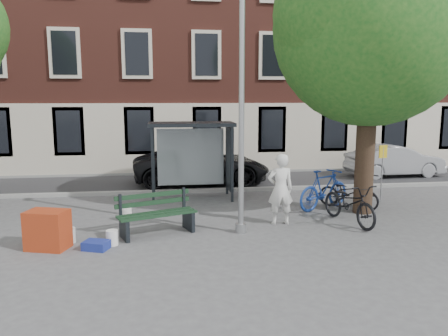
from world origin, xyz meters
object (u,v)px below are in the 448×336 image
bus_shelter (203,143)px  painter (280,189)px  bike_b (324,189)px  car_silver (395,161)px  bike_d (369,191)px  car_dark (202,165)px  bike_c (349,203)px  notice_sign (383,161)px  bike_a (348,193)px  lamppost (241,124)px  red_stand (48,230)px  bench (157,216)px

bus_shelter → painter: bus_shelter is taller
bike_b → car_silver: size_ratio=0.50×
bike_d → car_silver: (3.69, 5.13, 0.17)m
bike_d → car_dark: (-4.89, 4.64, 0.23)m
bike_c → notice_sign: notice_sign is taller
bus_shelter → car_silver: bus_shelter is taller
bike_a → car_dark: bearing=83.7°
painter → car_silver: size_ratio=0.46×
painter → bike_b: 2.28m
bike_a → notice_sign: bearing=-19.5°
lamppost → bike_d: size_ratio=3.50×
painter → bike_a: size_ratio=1.03×
bus_shelter → lamppost: bearing=-81.6°
bus_shelter → notice_sign: 6.04m
bike_a → notice_sign: size_ratio=1.01×
lamppost → red_stand: 5.18m
bike_a → red_stand: bike_a is taller
bus_shelter → notice_sign: (5.88, -1.28, -0.56)m
bike_a → bus_shelter: bearing=106.2°
bench → bike_d: (6.60, 1.86, 0.05)m
bike_c → lamppost: bearing=174.2°
bike_c → bike_b: bearing=81.1°
lamppost → bike_a: (3.76, 2.01, -2.28)m
bike_d → bench: bearing=46.6°
bike_a → lamppost: bearing=159.9°
bike_a → bike_d: (0.69, 0.05, 0.02)m
painter → car_dark: size_ratio=0.36×
bike_d → car_silver: 6.32m
bench → red_stand: size_ratio=2.32×
lamppost → bike_c: size_ratio=2.78×
lamppost → car_dark: bearing=93.7°
bench → bike_d: size_ratio=1.19×
lamppost → bike_d: bearing=24.8°
bench → car_silver: car_silver is taller
bike_b → bike_c: size_ratio=0.96×
bus_shelter → bike_d: size_ratio=1.63×
lamppost → bike_b: 4.19m
bench → bike_c: size_ratio=0.95×
car_silver → bike_b: bearing=131.4°
car_dark → red_stand: size_ratio=6.04×
bus_shelter → bike_d: 5.64m
bike_d → car_silver: size_ratio=0.41×
bus_shelter → car_dark: size_ratio=0.52×
car_dark → bike_b: bearing=-144.5°
bench → bike_a: size_ratio=1.10×
car_silver → bike_c: bearing=139.7°
bike_c → bus_shelter: bearing=121.6°
notice_sign → painter: bearing=-166.4°
lamppost → bench: 3.16m
bus_shelter → bike_b: size_ratio=1.36×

